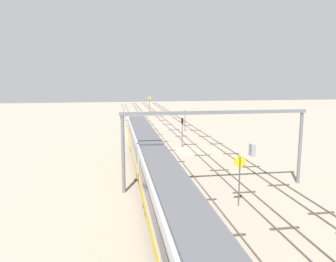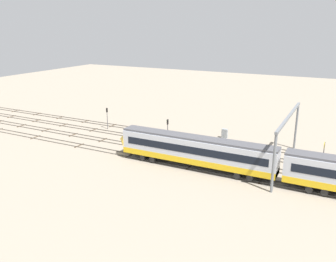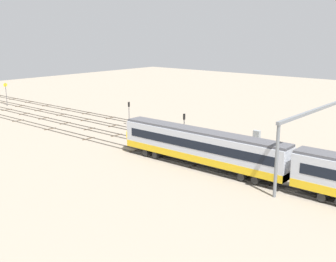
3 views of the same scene
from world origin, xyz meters
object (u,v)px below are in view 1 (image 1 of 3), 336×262
at_px(speed_sign_near_foreground, 149,102).
at_px(signal_light_trackside_approach, 185,118).
at_px(signal_light_trackside_departure, 182,128).
at_px(speed_sign_far_trackside, 240,172).
at_px(overhead_gantry, 216,129).
at_px(relay_cabinet, 252,150).

xyz_separation_m(speed_sign_near_foreground, signal_light_trackside_approach, (-37.23, -3.78, -0.56)).
bearing_deg(signal_light_trackside_approach, signal_light_trackside_departure, 166.38).
xyz_separation_m(speed_sign_far_trackside, signal_light_trackside_approach, (41.57, -3.86, -0.19)).
bearing_deg(signal_light_trackside_departure, overhead_gantry, 178.20).
height_order(overhead_gantry, speed_sign_near_foreground, overhead_gantry).
height_order(signal_light_trackside_approach, relay_cabinet, signal_light_trackside_approach).
relative_size(speed_sign_near_foreground, speed_sign_far_trackside, 1.17).
height_order(overhead_gantry, speed_sign_far_trackside, overhead_gantry).
bearing_deg(speed_sign_near_foreground, signal_light_trackside_approach, -174.20).
bearing_deg(speed_sign_near_foreground, relay_cabinet, -171.63).
relative_size(overhead_gantry, signal_light_trackside_approach, 4.40).
distance_m(overhead_gantry, signal_light_trackside_departure, 20.58).
height_order(speed_sign_near_foreground, signal_light_trackside_approach, speed_sign_near_foreground).
relative_size(overhead_gantry, signal_light_trackside_departure, 4.02).
xyz_separation_m(signal_light_trackside_approach, relay_cabinet, (-23.65, -5.17, -2.03)).
relative_size(speed_sign_far_trackside, relay_cabinet, 2.55).
distance_m(speed_sign_far_trackside, signal_light_trackside_departure, 25.48).
distance_m(overhead_gantry, relay_cabinet, 16.91).
bearing_deg(speed_sign_far_trackside, relay_cabinet, -26.74).
height_order(signal_light_trackside_departure, relay_cabinet, signal_light_trackside_departure).
xyz_separation_m(speed_sign_far_trackside, relay_cabinet, (17.92, -9.03, -2.22)).
bearing_deg(signal_light_trackside_approach, speed_sign_far_trackside, 174.70).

